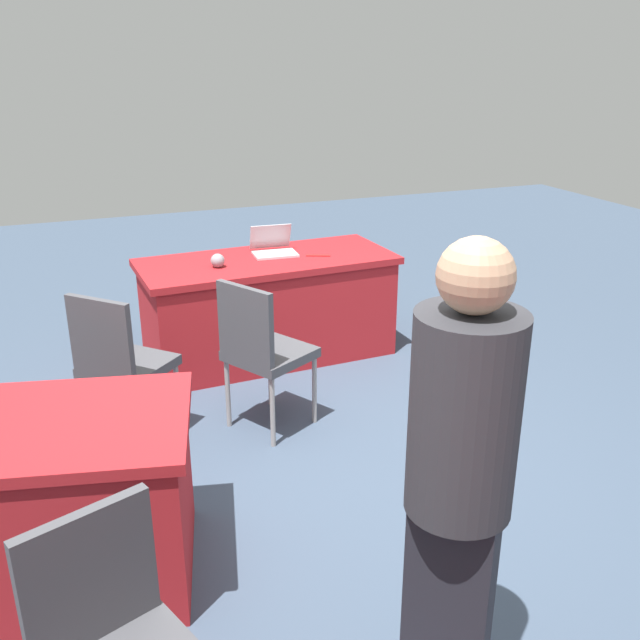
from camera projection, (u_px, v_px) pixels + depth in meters
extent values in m
plane|color=#3D4C60|center=(301.00, 484.00, 3.82)|extent=(14.40, 14.40, 0.00)
cube|color=#AD1E23|center=(267.00, 261.00, 5.19)|extent=(1.91, 0.87, 0.05)
cube|color=#AD1E23|center=(269.00, 311.00, 5.33)|extent=(1.83, 0.83, 0.73)
cube|color=#47474C|center=(89.00, 576.00, 2.09)|extent=(0.41, 0.19, 0.45)
cylinder|color=#9E9993|center=(128.00, 386.00, 4.44)|extent=(0.03, 0.03, 0.44)
cylinder|color=#9E9993|center=(178.00, 397.00, 4.29)|extent=(0.03, 0.03, 0.44)
cylinder|color=#9E9993|center=(86.00, 412.00, 4.12)|extent=(0.03, 0.03, 0.44)
cylinder|color=#9E9993|center=(138.00, 425.00, 3.97)|extent=(0.03, 0.03, 0.44)
cube|color=#47474C|center=(129.00, 366.00, 4.12)|extent=(0.62, 0.62, 0.06)
cube|color=#47474C|center=(101.00, 338.00, 3.86)|extent=(0.32, 0.33, 0.45)
cylinder|color=#9E9993|center=(270.00, 373.00, 4.61)|extent=(0.03, 0.03, 0.45)
cylinder|color=#9E9993|center=(314.00, 390.00, 4.38)|extent=(0.03, 0.03, 0.45)
cylinder|color=#9E9993|center=(228.00, 393.00, 4.33)|extent=(0.03, 0.03, 0.45)
cylinder|color=#9E9993|center=(273.00, 412.00, 4.11)|extent=(0.03, 0.03, 0.45)
cube|color=#47474C|center=(270.00, 354.00, 4.27)|extent=(0.60, 0.60, 0.06)
cube|color=#47474C|center=(245.00, 324.00, 4.03)|extent=(0.24, 0.39, 0.45)
cube|color=#26262D|center=(448.00, 609.00, 2.40)|extent=(0.33, 0.33, 0.83)
cylinder|color=#333338|center=(464.00, 415.00, 2.13)|extent=(0.48, 0.48, 0.66)
sphere|color=tan|center=(476.00, 276.00, 1.97)|extent=(0.23, 0.23, 0.23)
cube|color=silver|center=(275.00, 254.00, 5.26)|extent=(0.34, 0.24, 0.02)
cube|color=#B7B7BC|center=(270.00, 236.00, 5.35)|extent=(0.32, 0.10, 0.19)
sphere|color=gray|center=(218.00, 261.00, 4.94)|extent=(0.10, 0.10, 0.10)
cube|color=red|center=(318.00, 255.00, 5.24)|extent=(0.18, 0.10, 0.01)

